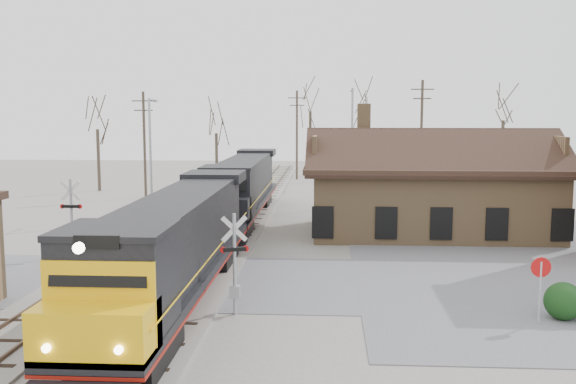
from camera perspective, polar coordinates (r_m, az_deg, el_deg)
ground at (r=28.68m, az=-8.20°, el=-7.85°), size 140.00×140.00×0.00m
road at (r=28.67m, az=-8.20°, el=-7.82°), size 60.00×9.00×0.03m
track_main at (r=43.13m, az=-4.18°, el=-2.66°), size 3.40×90.00×0.24m
track_siding at (r=43.95m, az=-10.01°, el=-2.56°), size 3.40×90.00×0.24m
depot at (r=39.93m, az=12.50°, el=-0.20°), size 15.20×9.31×7.90m
locomotive_lead at (r=24.48m, az=-10.12°, el=-5.00°), size 2.92×19.55×4.34m
locomotive_trailing at (r=43.76m, az=-4.04°, el=0.41°), size 2.92×19.55×4.11m
crossbuck_near at (r=23.53m, az=-4.77°, el=-6.65°), size 1.04×0.41×3.74m
crossbuck_far at (r=34.52m, az=-18.67°, el=-2.41°), size 1.14×0.30×4.01m
do_not_enter_sign at (r=24.05m, az=21.53°, el=-7.14°), size 0.71×0.10×2.40m
hedge_a at (r=25.15m, az=23.29°, el=-8.90°), size 1.36×1.36×1.36m
streetlight_a at (r=45.30m, az=-12.08°, el=3.57°), size 0.25×2.04×8.33m
streetlight_b at (r=50.62m, az=5.70°, el=4.58°), size 0.25×2.04×9.24m
streetlight_c at (r=65.15m, az=6.96°, el=4.96°), size 0.25×2.04×8.90m
utility_pole_a at (r=56.79m, az=-12.64°, el=4.33°), size 2.00×0.24×9.13m
utility_pole_b at (r=70.43m, az=0.80°, el=5.25°), size 2.00×0.24×9.71m
utility_pole_c at (r=57.48m, az=11.76°, el=4.90°), size 2.00×0.24×10.14m
tree_a at (r=62.63m, az=-16.61°, el=6.23°), size 3.86×3.86×9.46m
tree_b at (r=68.67m, az=-6.40°, el=5.91°), size 3.44×3.44×8.43m
tree_c at (r=74.19m, az=2.00°, el=8.15°), size 4.99×4.99×12.24m
tree_d at (r=72.21m, az=6.53°, el=8.12°), size 4.98×4.98×12.21m
tree_e at (r=66.81m, az=18.62°, el=6.98°), size 4.39×4.39×10.75m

